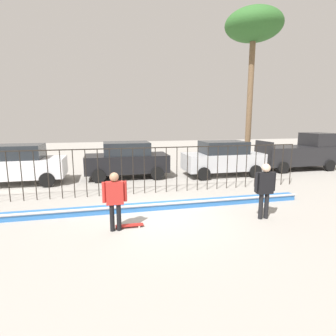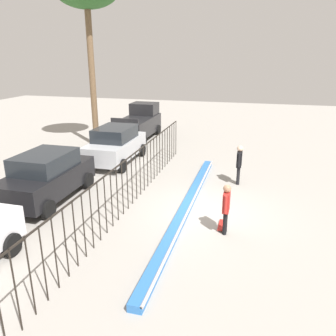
# 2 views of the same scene
# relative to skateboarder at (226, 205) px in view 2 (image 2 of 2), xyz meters

# --- Properties ---
(ground_plane) EXTENTS (60.00, 60.00, 0.00)m
(ground_plane) POSITION_rel_skateboarder_xyz_m (1.35, 0.85, -1.00)
(ground_plane) COLOR #9E9991
(bowl_coping_ledge) EXTENTS (11.00, 0.40, 0.27)m
(bowl_coping_ledge) POSITION_rel_skateboarder_xyz_m (1.35, 1.54, -0.88)
(bowl_coping_ledge) COLOR #2D6BB7
(bowl_coping_ledge) RESTS_ON ground
(perimeter_fence) EXTENTS (14.04, 0.04, 1.94)m
(perimeter_fence) POSITION_rel_skateboarder_xyz_m (1.35, 3.66, 0.19)
(perimeter_fence) COLOR black
(perimeter_fence) RESTS_ON ground
(skateboarder) EXTENTS (0.67, 0.25, 1.66)m
(skateboarder) POSITION_rel_skateboarder_xyz_m (0.00, 0.00, 0.00)
(skateboarder) COLOR black
(skateboarder) RESTS_ON ground
(skateboard) EXTENTS (0.80, 0.20, 0.07)m
(skateboard) POSITION_rel_skateboarder_xyz_m (0.39, 0.14, -0.94)
(skateboard) COLOR #A51E19
(skateboard) RESTS_ON ground
(camera_operator) EXTENTS (0.71, 0.27, 1.75)m
(camera_operator) POSITION_rel_skateboarder_xyz_m (4.55, -0.10, 0.05)
(camera_operator) COLOR black
(camera_operator) RESTS_ON ground
(parked_car_black) EXTENTS (4.30, 2.12, 1.90)m
(parked_car_black) POSITION_rel_skateboarder_xyz_m (0.90, 7.01, -0.03)
(parked_car_black) COLOR black
(parked_car_black) RESTS_ON ground
(parked_car_silver) EXTENTS (4.30, 2.12, 1.90)m
(parked_car_silver) POSITION_rel_skateboarder_xyz_m (6.10, 6.37, -0.03)
(parked_car_silver) COLOR #B7BABF
(parked_car_silver) RESTS_ON ground
(pickup_truck) EXTENTS (4.70, 2.12, 2.24)m
(pickup_truck) POSITION_rel_skateboarder_xyz_m (11.56, 7.02, 0.04)
(pickup_truck) COLOR black
(pickup_truck) RESTS_ON ground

